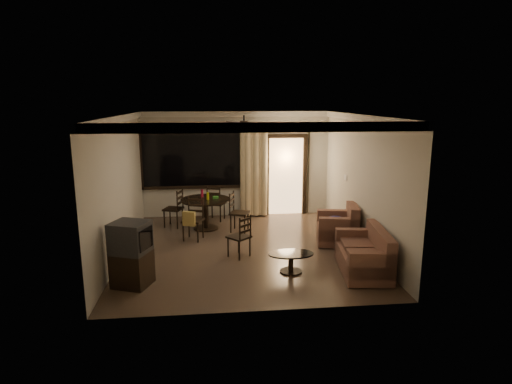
{
  "coord_description": "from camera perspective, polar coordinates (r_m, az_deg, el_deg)",
  "views": [
    {
      "loc": [
        -0.67,
        -8.6,
        3.11
      ],
      "look_at": [
        0.26,
        0.2,
        1.19
      ],
      "focal_mm": 30.0,
      "sensor_mm": 36.0,
      "label": 1
    }
  ],
  "objects": [
    {
      "name": "armchair",
      "position": [
        9.57,
        11.09,
        -4.71
      ],
      "size": [
        0.99,
        0.99,
        0.85
      ],
      "rotation": [
        0.0,
        0.0,
        -0.19
      ],
      "color": "#472721",
      "rests_on": "ground"
    },
    {
      "name": "dining_chair_north",
      "position": [
        11.24,
        -5.36,
        -2.35
      ],
      "size": [
        0.53,
        0.53,
        0.95
      ],
      "rotation": [
        0.0,
        0.0,
        2.81
      ],
      "color": "black",
      "rests_on": "ground"
    },
    {
      "name": "dining_chair_south",
      "position": [
        9.75,
        -8.39,
        -4.59
      ],
      "size": [
        0.53,
        0.57,
        0.95
      ],
      "rotation": [
        0.0,
        0.0,
        -0.33
      ],
      "color": "black",
      "rests_on": "ground"
    },
    {
      "name": "dining_chair_west",
      "position": [
        10.82,
        -10.88,
        -3.1
      ],
      "size": [
        0.53,
        0.53,
        0.95
      ],
      "rotation": [
        0.0,
        0.0,
        -1.9
      ],
      "color": "black",
      "rests_on": "ground"
    },
    {
      "name": "dining_chair_east",
      "position": [
        10.28,
        -2.29,
        -3.71
      ],
      "size": [
        0.53,
        0.53,
        0.95
      ],
      "rotation": [
        0.0,
        0.0,
        1.24
      ],
      "color": "black",
      "rests_on": "ground"
    },
    {
      "name": "side_chair",
      "position": [
        8.65,
        -2.23,
        -6.98
      ],
      "size": [
        0.54,
        0.54,
        0.87
      ],
      "rotation": [
        0.0,
        0.0,
        3.89
      ],
      "color": "black",
      "rests_on": "ground"
    },
    {
      "name": "tv_cabinet",
      "position": [
        7.57,
        -16.28,
        -7.93
      ],
      "size": [
        0.73,
        0.7,
        1.12
      ],
      "rotation": [
        0.0,
        0.0,
        -0.36
      ],
      "color": "black",
      "rests_on": "ground"
    },
    {
      "name": "dining_table",
      "position": [
        10.44,
        -6.73,
        -1.77
      ],
      "size": [
        1.2,
        1.2,
        0.97
      ],
      "rotation": [
        0.0,
        0.0,
        -0.33
      ],
      "color": "black",
      "rests_on": "ground"
    },
    {
      "name": "sofa",
      "position": [
        8.13,
        14.46,
        -8.21
      ],
      "size": [
        0.97,
        1.57,
        0.79
      ],
      "rotation": [
        0.0,
        0.0,
        -0.13
      ],
      "color": "#472721",
      "rests_on": "ground"
    },
    {
      "name": "coffee_table",
      "position": [
        7.93,
        4.69,
        -8.96
      ],
      "size": [
        0.83,
        0.5,
        0.37
      ],
      "rotation": [
        0.0,
        0.0,
        -0.13
      ],
      "color": "black",
      "rests_on": "ground"
    },
    {
      "name": "ground",
      "position": [
        9.17,
        -1.52,
        -7.56
      ],
      "size": [
        5.5,
        5.5,
        0.0
      ],
      "primitive_type": "plane",
      "color": "#7F6651",
      "rests_on": "ground"
    },
    {
      "name": "room_shell",
      "position": [
        10.52,
        0.88,
        5.29
      ],
      "size": [
        5.5,
        6.7,
        5.5
      ],
      "color": "beige",
      "rests_on": "ground"
    }
  ]
}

